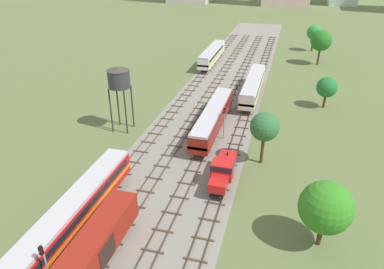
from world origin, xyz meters
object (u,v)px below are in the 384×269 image
at_px(shunter_loco_centre_mid, 223,170).
at_px(water_tower, 119,79).
at_px(diesel_railcar_centre_left_midfar, 213,117).
at_px(signal_post_mid, 46,264).
at_px(diesel_railcar_centre_far, 253,85).
at_px(diesel_railcar_far_left_farther, 212,54).
at_px(freight_boxcar_left_nearest, 93,248).
at_px(passenger_coach_far_left_near, 72,213).
at_px(signal_post_near, 236,94).
at_px(signal_post_nearest, 224,119).

bearing_deg(shunter_loco_centre_mid, water_tower, 150.11).
xyz_separation_m(diesel_railcar_centre_left_midfar, signal_post_mid, (-6.64, -34.37, 1.02)).
bearing_deg(diesel_railcar_centre_far, diesel_railcar_centre_left_midfar, -104.33).
distance_m(diesel_railcar_far_left_farther, signal_post_mid, 73.14).
relative_size(freight_boxcar_left_nearest, shunter_loco_centre_mid, 1.65).
distance_m(passenger_coach_far_left_near, diesel_railcar_centre_left_midfar, 28.50).
bearing_deg(diesel_railcar_centre_left_midfar, diesel_railcar_centre_far, 75.67).
xyz_separation_m(diesel_railcar_far_left_farther, water_tower, (-5.74, -41.81, 6.25)).
height_order(diesel_railcar_centre_left_midfar, water_tower, water_tower).
bearing_deg(diesel_railcar_centre_left_midfar, signal_post_near, 77.54).
relative_size(passenger_coach_far_left_near, water_tower, 2.06).
distance_m(diesel_railcar_centre_left_midfar, signal_post_nearest, 3.10).
relative_size(freight_boxcar_left_nearest, signal_post_near, 2.76).
bearing_deg(signal_post_near, freight_boxcar_left_nearest, -99.24).
bearing_deg(diesel_railcar_centre_far, signal_post_mid, -102.08).
relative_size(passenger_coach_far_left_near, signal_post_mid, 3.84).
bearing_deg(diesel_railcar_centre_left_midfar, signal_post_nearest, -41.96).
distance_m(signal_post_nearest, signal_post_mid, 33.57).
bearing_deg(diesel_railcar_far_left_farther, passenger_coach_far_left_near, -90.00).
xyz_separation_m(shunter_loco_centre_mid, diesel_railcar_centre_far, (0.00, 31.34, 0.59)).
bearing_deg(diesel_railcar_centre_left_midfar, water_tower, -168.07).
height_order(diesel_railcar_far_left_farther, signal_post_near, signal_post_near).
bearing_deg(signal_post_near, water_tower, -142.07).
bearing_deg(signal_post_nearest, diesel_railcar_centre_far, 83.47).
bearing_deg(signal_post_near, shunter_loco_centre_mid, -84.74).
distance_m(passenger_coach_far_left_near, signal_post_near, 38.73).
bearing_deg(passenger_coach_far_left_near, diesel_railcar_centre_far, 73.36).
distance_m(signal_post_near, signal_post_mid, 45.26).
distance_m(diesel_railcar_centre_left_midfar, signal_post_near, 10.28).
distance_m(diesel_railcar_centre_far, signal_post_mid, 52.88).
xyz_separation_m(passenger_coach_far_left_near, signal_post_mid, (2.21, -7.28, 1.00)).
bearing_deg(signal_post_near, diesel_railcar_centre_far, 73.16).
distance_m(passenger_coach_far_left_near, diesel_railcar_centre_far, 46.36).
relative_size(passenger_coach_far_left_near, diesel_railcar_centre_far, 1.07).
bearing_deg(shunter_loco_centre_mid, diesel_railcar_far_left_farther, 104.13).
bearing_deg(diesel_railcar_far_left_farther, water_tower, -97.82).
height_order(water_tower, signal_post_mid, water_tower).
height_order(diesel_railcar_far_left_farther, signal_post_nearest, signal_post_nearest).
bearing_deg(water_tower, signal_post_nearest, 3.72).
relative_size(signal_post_nearest, signal_post_near, 1.07).
bearing_deg(signal_post_mid, diesel_railcar_centre_far, 77.92).
distance_m(diesel_railcar_centre_left_midfar, diesel_railcar_centre_far, 17.88).
relative_size(passenger_coach_far_left_near, signal_post_nearest, 4.04).
xyz_separation_m(freight_boxcar_left_nearest, diesel_railcar_centre_far, (8.84, 48.05, 0.15)).
xyz_separation_m(shunter_loco_centre_mid, signal_post_near, (-2.21, 24.03, 1.22)).
height_order(shunter_loco_centre_mid, water_tower, water_tower).
bearing_deg(shunter_loco_centre_mid, diesel_railcar_centre_far, 90.00).
relative_size(water_tower, signal_post_near, 2.11).
distance_m(freight_boxcar_left_nearest, diesel_railcar_centre_left_midfar, 31.04).
height_order(water_tower, signal_post_nearest, water_tower).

